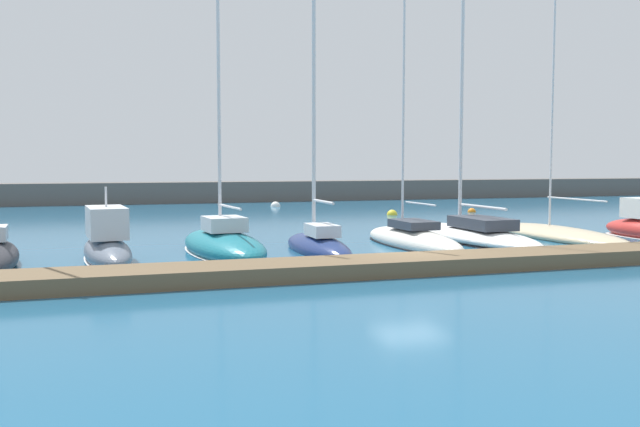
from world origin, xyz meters
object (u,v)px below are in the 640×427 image
(mooring_buoy_yellow, at_px, (392,215))
(mooring_buoy_white, at_px, (275,206))
(sailboat_sand_seventh, at_px, (557,233))
(mooring_buoy_orange, at_px, (472,212))
(sailboat_ivory_fifth, at_px, (412,239))
(sailboat_navy_fourth, at_px, (318,243))
(sailboat_white_sixth, at_px, (471,233))
(motorboat_slate_second, at_px, (107,245))
(sailboat_teal_third, at_px, (223,245))

(mooring_buoy_yellow, height_order, mooring_buoy_white, mooring_buoy_white)
(sailboat_sand_seventh, xyz_separation_m, mooring_buoy_orange, (4.77, 16.25, -0.23))
(mooring_buoy_orange, relative_size, mooring_buoy_white, 0.75)
(sailboat_ivory_fifth, bearing_deg, mooring_buoy_white, -3.51)
(sailboat_navy_fourth, xyz_separation_m, sailboat_white_sixth, (8.02, 1.64, 0.02))
(mooring_buoy_yellow, bearing_deg, mooring_buoy_white, 116.22)
(sailboat_navy_fourth, height_order, sailboat_white_sixth, sailboat_white_sixth)
(sailboat_white_sixth, distance_m, mooring_buoy_orange, 18.53)
(mooring_buoy_orange, height_order, mooring_buoy_white, mooring_buoy_white)
(mooring_buoy_white, bearing_deg, motorboat_slate_second, -115.25)
(motorboat_slate_second, height_order, mooring_buoy_white, motorboat_slate_second)
(sailboat_white_sixth, height_order, mooring_buoy_orange, sailboat_white_sixth)
(motorboat_slate_second, bearing_deg, sailboat_sand_seventh, -90.90)
(mooring_buoy_orange, bearing_deg, mooring_buoy_yellow, -173.85)
(sailboat_navy_fourth, height_order, mooring_buoy_orange, sailboat_navy_fourth)
(sailboat_white_sixth, height_order, sailboat_sand_seventh, sailboat_sand_seventh)
(motorboat_slate_second, height_order, sailboat_sand_seventh, sailboat_sand_seventh)
(sailboat_sand_seventh, relative_size, mooring_buoy_white, 24.66)
(sailboat_ivory_fifth, height_order, sailboat_sand_seventh, sailboat_sand_seventh)
(sailboat_teal_third, distance_m, sailboat_white_sixth, 11.83)
(motorboat_slate_second, bearing_deg, mooring_buoy_yellow, -53.12)
(sailboat_sand_seventh, bearing_deg, mooring_buoy_orange, -16.37)
(sailboat_teal_third, bearing_deg, motorboat_slate_second, 95.21)
(motorboat_slate_second, xyz_separation_m, mooring_buoy_white, (13.38, 28.36, -0.59))
(mooring_buoy_white, bearing_deg, sailboat_navy_fourth, -100.38)
(sailboat_sand_seventh, distance_m, mooring_buoy_orange, 16.94)
(sailboat_white_sixth, bearing_deg, sailboat_teal_third, 93.56)
(mooring_buoy_orange, bearing_deg, mooring_buoy_white, 139.16)
(mooring_buoy_yellow, bearing_deg, sailboat_navy_fourth, -122.23)
(sailboat_navy_fourth, bearing_deg, sailboat_teal_third, 80.39)
(sailboat_navy_fourth, relative_size, sailboat_white_sixth, 0.84)
(motorboat_slate_second, height_order, mooring_buoy_orange, motorboat_slate_second)
(sailboat_sand_seventh, height_order, mooring_buoy_yellow, sailboat_sand_seventh)
(sailboat_ivory_fifth, bearing_deg, motorboat_slate_second, 91.02)
(sailboat_teal_third, height_order, mooring_buoy_orange, sailboat_teal_third)
(mooring_buoy_white, bearing_deg, mooring_buoy_yellow, -63.78)
(mooring_buoy_orange, xyz_separation_m, mooring_buoy_white, (-12.16, 10.51, 0.00))
(motorboat_slate_second, bearing_deg, mooring_buoy_orange, -60.36)
(sailboat_ivory_fifth, relative_size, mooring_buoy_orange, 28.30)
(sailboat_teal_third, relative_size, sailboat_white_sixth, 0.85)
(sailboat_sand_seventh, bearing_deg, mooring_buoy_white, 15.42)
(sailboat_teal_third, height_order, sailboat_sand_seventh, sailboat_sand_seventh)
(sailboat_white_sixth, bearing_deg, mooring_buoy_white, 4.82)
(sailboat_ivory_fifth, height_order, mooring_buoy_orange, sailboat_ivory_fifth)
(sailboat_ivory_fifth, xyz_separation_m, sailboat_white_sixth, (3.56, 1.15, 0.06))
(motorboat_slate_second, height_order, mooring_buoy_yellow, motorboat_slate_second)
(motorboat_slate_second, distance_m, sailboat_teal_third, 4.53)
(sailboat_white_sixth, relative_size, mooring_buoy_yellow, 21.60)
(sailboat_ivory_fifth, bearing_deg, mooring_buoy_yellow, -22.80)
(sailboat_navy_fourth, bearing_deg, sailboat_sand_seventh, -83.58)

